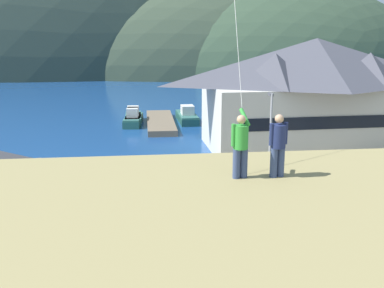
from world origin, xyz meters
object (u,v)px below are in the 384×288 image
object	(u,v)px
moored_boat_outer_mooring	(187,116)
parked_car_back_row_right	(121,208)
moored_boat_wharfside	(133,118)
parked_car_mid_row_far	(307,250)
harbor_lodge	(315,91)
parked_car_lone_by_shed	(18,262)
parked_car_back_row_left	(159,251)
person_companion	(278,144)
wharf_dock	(160,122)
parked_car_front_row_silver	(367,198)
parked_car_front_row_red	(208,205)
moored_boat_inner_slip	(133,119)
person_kite_flyer	(241,144)
parking_light_pole	(270,135)

from	to	relation	value
moored_boat_outer_mooring	parked_car_back_row_right	bearing A→B (deg)	-102.60
moored_boat_wharfside	parked_car_mid_row_far	distance (m)	37.78
harbor_lodge	parked_car_lone_by_shed	world-z (taller)	harbor_lodge
parked_car_lone_by_shed	parked_car_back_row_left	xyz separation A→B (m)	(6.24, 0.34, 0.00)
parked_car_mid_row_far	person_companion	xyz separation A→B (m)	(-3.82, -7.06, 6.94)
wharf_dock	parked_car_back_row_right	xyz separation A→B (m)	(-3.46, -29.15, 0.71)
moored_boat_outer_mooring	parked_car_mid_row_far	size ratio (longest dim) A/B	1.57
moored_boat_wharfside	parked_car_front_row_silver	world-z (taller)	moored_boat_wharfside
person_companion	parked_car_front_row_red	bearing A→B (deg)	89.73
parked_car_back_row_right	parked_car_front_row_silver	bearing A→B (deg)	0.02
parked_car_lone_by_shed	parked_car_front_row_red	size ratio (longest dim) A/B	0.99
harbor_lodge	parked_car_front_row_red	bearing A→B (deg)	-127.04
moored_boat_wharfside	moored_boat_outer_mooring	xyz separation A→B (m)	(6.71, 0.15, 0.00)
moored_boat_inner_slip	person_kite_flyer	bearing A→B (deg)	-84.89
moored_boat_inner_slip	parked_car_back_row_left	bearing A→B (deg)	-87.04
harbor_lodge	parked_car_mid_row_far	distance (m)	24.77
parked_car_front_row_red	parking_light_pole	bearing A→B (deg)	45.83
moored_boat_wharfside	parked_car_mid_row_far	xyz separation A→B (m)	(8.71, -36.77, 0.34)
wharf_dock	person_companion	size ratio (longest dim) A/B	7.72
moored_boat_outer_mooring	parking_light_pole	size ratio (longest dim) A/B	1.00
wharf_dock	parked_car_mid_row_far	world-z (taller)	parked_car_mid_row_far
wharf_dock	parked_car_lone_by_shed	distance (m)	35.91
parked_car_mid_row_far	person_kite_flyer	distance (m)	11.02
parked_car_lone_by_shed	parked_car_back_row_right	bearing A→B (deg)	54.37
wharf_dock	parked_car_front_row_silver	world-z (taller)	parked_car_front_row_silver
parked_car_front_row_silver	parked_car_mid_row_far	bearing A→B (deg)	-134.63
parked_car_mid_row_far	parked_car_back_row_left	distance (m)	6.89
harbor_lodge	moored_boat_inner_slip	world-z (taller)	harbor_lodge
parked_car_mid_row_far	parked_car_front_row_red	xyz separation A→B (m)	(-3.76, 6.03, 0.00)
person_companion	parked_car_back_row_left	bearing A→B (deg)	111.74
parked_car_back_row_left	person_companion	size ratio (longest dim) A/B	2.49
wharf_dock	moored_boat_outer_mooring	size ratio (longest dim) A/B	1.98
harbor_lodge	moored_boat_inner_slip	bearing A→B (deg)	143.18
wharf_dock	moored_boat_inner_slip	size ratio (longest dim) A/B	2.20
parking_light_pole	moored_boat_wharfside	bearing A→B (deg)	111.45
parked_car_lone_by_shed	parked_car_back_row_left	bearing A→B (deg)	3.16
parked_car_lone_by_shed	moored_boat_wharfside	bearing A→B (deg)	83.13
harbor_lodge	moored_boat_wharfside	bearing A→B (deg)	141.26
parked_car_mid_row_far	parked_car_front_row_red	size ratio (longest dim) A/B	1.02
moored_boat_wharfside	parked_car_back_row_left	bearing A→B (deg)	-87.09
person_kite_flyer	person_companion	distance (m)	1.03
parked_car_lone_by_shed	parking_light_pole	distance (m)	18.40
moored_boat_wharfside	parked_car_front_row_red	bearing A→B (deg)	-80.86
wharf_dock	person_companion	world-z (taller)	person_companion
moored_boat_outer_mooring	parked_car_front_row_silver	distance (m)	31.81
parked_car_lone_by_shed	parking_light_pole	bearing A→B (deg)	37.39
parked_car_front_row_red	person_companion	xyz separation A→B (m)	(-0.06, -13.09, 6.94)
parked_car_front_row_silver	parked_car_back_row_right	distance (m)	14.94
wharf_dock	moored_boat_inner_slip	world-z (taller)	moored_boat_inner_slip
harbor_lodge	parked_car_mid_row_far	size ratio (longest dim) A/B	4.99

